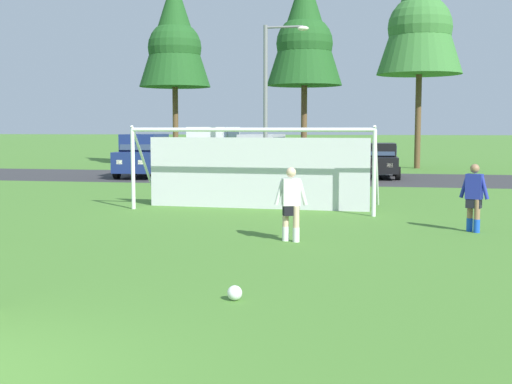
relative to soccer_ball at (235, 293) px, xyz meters
name	(u,v)px	position (x,y,z in m)	size (l,w,h in m)	color
ground_plane	(243,208)	(-2.27, 11.21, -0.11)	(400.00, 400.00, 0.00)	#477A2D
parking_lot_strip	(297,178)	(-2.27, 23.85, -0.11)	(52.00, 8.40, 0.01)	#333335
soccer_ball	(235,293)	(0.00, 0.00, 0.00)	(0.22, 0.22, 0.22)	white
soccer_goal	(255,167)	(-1.83, 10.84, 1.18)	(7.50, 2.30, 2.57)	white
player_defender_far	(291,204)	(0.08, 5.24, 0.71)	(0.74, 0.36, 1.64)	beige
player_winger_left	(474,198)	(4.20, 7.43, 0.71)	(0.68, 0.43, 1.64)	#936B4C
parked_car_slot_far_left	(144,155)	(-9.93, 23.08, 1.00)	(2.39, 4.72, 2.16)	navy
parked_car_slot_left	(214,150)	(-6.54, 24.06, 1.23)	(2.24, 4.82, 2.52)	silver
parked_car_slot_center_left	(261,156)	(-3.99, 23.52, 1.00)	(2.34, 4.70, 2.16)	#B2B2BC
parked_car_slot_center	(350,162)	(0.40, 23.09, 0.77)	(2.15, 4.26, 1.72)	maroon
parked_car_slot_center_right	(378,160)	(1.69, 24.76, 0.77)	(2.16, 4.26, 1.72)	black
tree_left_edge	(175,35)	(-11.45, 33.07, 8.31)	(4.59, 4.59, 12.23)	brown
tree_mid_left	(305,30)	(-2.82, 31.21, 8.11)	(4.48, 4.48, 11.95)	brown
tree_center_back	(420,12)	(3.91, 33.15, 9.28)	(5.11, 5.11, 13.64)	brown
street_lamp	(270,103)	(-2.85, 19.40, 3.44)	(2.00, 0.32, 6.82)	slate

